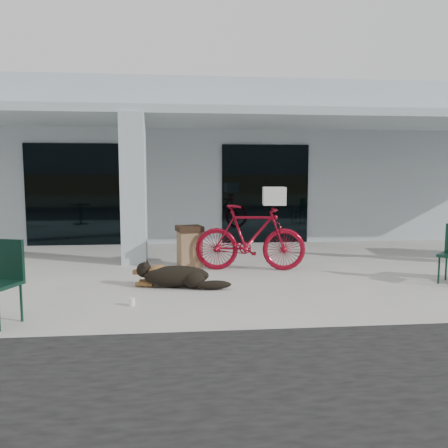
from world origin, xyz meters
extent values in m
plane|color=#BBB8B1|center=(0.00, 0.00, 0.00)|extent=(80.00, 80.00, 0.00)
cube|color=silver|center=(0.00, 8.50, 2.25)|extent=(22.00, 7.00, 4.50)
cube|color=black|center=(-3.20, 4.98, 1.35)|extent=(2.80, 0.06, 2.70)
cube|color=black|center=(1.80, 4.98, 1.35)|extent=(2.40, 0.06, 2.70)
cube|color=silver|center=(-1.50, 2.30, 1.56)|extent=(0.50, 0.50, 3.12)
cube|color=silver|center=(0.00, 3.60, 3.21)|extent=(22.00, 2.80, 0.18)
imported|color=maroon|center=(0.82, 1.36, 0.64)|extent=(2.20, 0.91, 1.28)
cube|color=white|center=(1.26, 1.30, 1.45)|extent=(0.50, 0.63, 0.34)
cylinder|color=white|center=(-1.22, -0.83, 0.06)|extent=(0.10, 0.10, 0.11)
camera|label=1|loc=(-0.50, -6.94, 1.80)|focal=35.00mm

